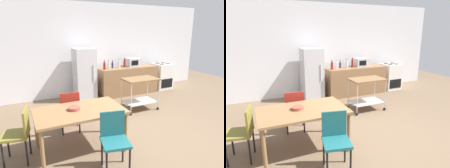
# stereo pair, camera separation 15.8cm
# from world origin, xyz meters

# --- Properties ---
(ground_plane) EXTENTS (12.00, 12.00, 0.00)m
(ground_plane) POSITION_xyz_m (0.00, 0.00, 0.00)
(ground_plane) COLOR brown
(back_wall) EXTENTS (8.40, 0.12, 2.90)m
(back_wall) POSITION_xyz_m (0.00, 3.20, 1.45)
(back_wall) COLOR white
(back_wall) RESTS_ON ground_plane
(kitchen_counter) EXTENTS (2.00, 0.64, 0.90)m
(kitchen_counter) POSITION_xyz_m (0.90, 2.60, 0.45)
(kitchen_counter) COLOR olive
(kitchen_counter) RESTS_ON ground_plane
(dining_table) EXTENTS (1.50, 0.90, 0.75)m
(dining_table) POSITION_xyz_m (-1.52, 0.06, 0.67)
(dining_table) COLOR olive
(dining_table) RESTS_ON ground_plane
(chair_olive) EXTENTS (0.47, 0.47, 0.89)m
(chair_olive) POSITION_xyz_m (-2.48, 0.15, 0.52)
(chair_olive) COLOR olive
(chair_olive) RESTS_ON ground_plane
(chair_teal) EXTENTS (0.47, 0.47, 0.89)m
(chair_teal) POSITION_xyz_m (-1.21, -0.65, 0.52)
(chair_teal) COLOR #1E666B
(chair_teal) RESTS_ON ground_plane
(chair_red) EXTENTS (0.46, 0.46, 0.89)m
(chair_red) POSITION_xyz_m (-1.51, 0.77, 0.52)
(chair_red) COLOR #B72D23
(chair_red) RESTS_ON ground_plane
(stove_oven) EXTENTS (0.60, 0.61, 0.92)m
(stove_oven) POSITION_xyz_m (2.35, 2.62, 0.45)
(stove_oven) COLOR white
(stove_oven) RESTS_ON ground_plane
(refrigerator) EXTENTS (0.60, 0.63, 1.55)m
(refrigerator) POSITION_xyz_m (-0.55, 2.70, 0.78)
(refrigerator) COLOR silver
(refrigerator) RESTS_ON ground_plane
(kitchen_cart) EXTENTS (0.91, 0.57, 0.85)m
(kitchen_cart) POSITION_xyz_m (0.48, 1.22, 0.57)
(kitchen_cart) COLOR brown
(kitchen_cart) RESTS_ON ground_plane
(bottle_hot_sauce) EXTENTS (0.07, 0.07, 0.28)m
(bottle_hot_sauce) POSITION_xyz_m (0.03, 2.51, 1.01)
(bottle_hot_sauce) COLOR maroon
(bottle_hot_sauce) RESTS_ON kitchen_counter
(bottle_sparkling_water) EXTENTS (0.06, 0.06, 0.26)m
(bottle_sparkling_water) POSITION_xyz_m (0.21, 2.58, 1.01)
(bottle_sparkling_water) COLOR silver
(bottle_sparkling_water) RESTS_ON kitchen_counter
(bottle_soda) EXTENTS (0.06, 0.06, 0.24)m
(bottle_soda) POSITION_xyz_m (0.37, 2.66, 0.99)
(bottle_soda) COLOR navy
(bottle_soda) RESTS_ON kitchen_counter
(bottle_sesame_oil) EXTENTS (0.08, 0.08, 0.28)m
(bottle_sesame_oil) POSITION_xyz_m (0.57, 2.58, 1.02)
(bottle_sesame_oil) COLOR silver
(bottle_sesame_oil) RESTS_ON kitchen_counter
(bottle_wine) EXTENTS (0.07, 0.07, 0.30)m
(bottle_wine) POSITION_xyz_m (0.77, 2.59, 1.03)
(bottle_wine) COLOR maroon
(bottle_wine) RESTS_ON kitchen_counter
(microwave) EXTENTS (0.46, 0.35, 0.26)m
(microwave) POSITION_xyz_m (1.16, 2.68, 1.03)
(microwave) COLOR silver
(microwave) RESTS_ON kitchen_counter
(fruit_bowl) EXTENTS (0.20, 0.20, 0.05)m
(fruit_bowl) POSITION_xyz_m (-1.60, 0.11, 0.78)
(fruit_bowl) COLOR #B24C3F
(fruit_bowl) RESTS_ON dining_table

